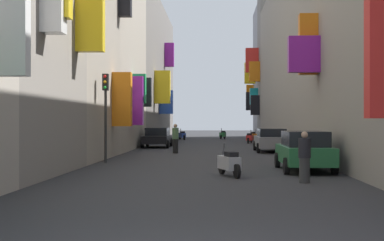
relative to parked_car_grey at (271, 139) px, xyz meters
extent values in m
plane|color=#2D2D30|center=(-3.80, 3.24, -0.76)|extent=(140.00, 140.00, 0.00)
cube|color=white|center=(-8.22, -20.74, 3.38)|extent=(1.16, 0.36, 2.43)
cube|color=yellow|center=(-8.27, -12.28, 4.96)|extent=(1.07, 0.45, 2.26)
cube|color=#9E9384|center=(-11.80, -6.65, 5.57)|extent=(6.00, 8.06, 12.66)
cube|color=black|center=(-8.46, -3.37, 7.76)|extent=(0.68, 0.61, 1.57)
cube|color=orange|center=(-8.30, -5.15, 2.27)|extent=(0.99, 0.55, 2.82)
cube|color=#9E9384|center=(-11.80, 2.65, 7.82)|extent=(6.00, 10.54, 17.16)
cube|color=purple|center=(-8.42, 0.90, 2.43)|extent=(0.76, 0.64, 3.10)
cube|color=green|center=(-8.37, 1.34, 3.22)|extent=(0.87, 0.52, 1.91)
cube|color=black|center=(-8.31, 3.31, 3.10)|extent=(0.99, 0.48, 1.98)
cube|color=slate|center=(-11.80, 20.58, 6.08)|extent=(6.00, 25.32, 13.67)
cube|color=yellow|center=(-8.11, 13.59, 4.12)|extent=(1.38, 0.61, 2.89)
cube|color=blue|center=(-8.16, 17.66, 2.95)|extent=(1.28, 0.64, 2.25)
cube|color=white|center=(-8.45, 16.41, 4.39)|extent=(0.70, 0.50, 1.74)
cube|color=purple|center=(-8.31, 22.57, 8.09)|extent=(0.98, 0.60, 2.49)
cube|color=gray|center=(4.20, 1.64, 5.75)|extent=(6.00, 40.95, 13.01)
cube|color=purple|center=(0.51, -9.06, 4.08)|extent=(1.38, 0.49, 1.60)
cube|color=orange|center=(0.79, -8.55, 4.60)|extent=(0.83, 0.51, 2.74)
cube|color=slate|center=(4.20, 24.23, 7.66)|extent=(6.00, 4.22, 16.83)
cube|color=red|center=(0.50, 24.68, 7.72)|extent=(1.40, 0.53, 2.64)
cube|color=orange|center=(0.63, 22.76, 6.32)|extent=(1.13, 0.47, 2.08)
cube|color=#19B2BF|center=(0.76, 25.47, 3.84)|extent=(0.88, 0.44, 1.81)
cube|color=black|center=(0.73, 23.34, 2.81)|extent=(0.93, 0.48, 2.09)
cube|color=gray|center=(4.20, 29.79, 6.75)|extent=(6.00, 6.90, 15.02)
cube|color=black|center=(0.73, 32.20, 3.56)|extent=(0.94, 0.54, 2.22)
cube|color=yellow|center=(0.57, 29.62, 6.76)|extent=(1.25, 0.64, 2.46)
cube|color=orange|center=(0.76, 32.32, 4.30)|extent=(0.88, 0.54, 2.55)
cube|color=slate|center=(0.00, 0.06, -0.14)|extent=(1.77, 4.45, 0.64)
cube|color=black|center=(0.00, -0.16, 0.43)|extent=(1.56, 2.49, 0.48)
cylinder|color=black|center=(-0.89, 1.53, -0.46)|extent=(0.18, 0.60, 0.60)
cylinder|color=black|center=(0.89, 1.53, -0.46)|extent=(0.18, 0.60, 0.60)
cylinder|color=black|center=(-0.89, -1.41, -0.46)|extent=(0.18, 0.60, 0.60)
cylinder|color=black|center=(0.89, -1.41, -0.46)|extent=(0.18, 0.60, 0.60)
cube|color=#236638|center=(-0.03, -12.34, -0.13)|extent=(1.70, 4.19, 0.65)
cube|color=black|center=(-0.03, -12.55, 0.47)|extent=(1.49, 2.35, 0.56)
cylinder|color=black|center=(-0.88, -10.96, -0.46)|extent=(0.18, 0.60, 0.60)
cylinder|color=black|center=(0.82, -10.96, -0.46)|extent=(0.18, 0.60, 0.60)
cylinder|color=black|center=(-0.88, -13.73, -0.46)|extent=(0.18, 0.60, 0.60)
cylinder|color=black|center=(0.82, -13.73, -0.46)|extent=(0.18, 0.60, 0.60)
cube|color=black|center=(-7.62, 5.13, -0.18)|extent=(1.77, 4.23, 0.55)
cube|color=black|center=(-7.62, 5.34, 0.37)|extent=(1.56, 2.37, 0.55)
cylinder|color=black|center=(-6.73, 3.73, -0.46)|extent=(0.18, 0.60, 0.60)
cylinder|color=black|center=(-8.50, 3.73, -0.46)|extent=(0.18, 0.60, 0.60)
cylinder|color=black|center=(-6.73, 6.52, -0.46)|extent=(0.18, 0.60, 0.60)
cylinder|color=black|center=(-8.50, 6.52, -0.46)|extent=(0.18, 0.60, 0.60)
cube|color=#287F3D|center=(-2.69, 22.90, -0.29)|extent=(0.74, 1.25, 0.45)
cube|color=black|center=(-2.63, 23.11, 0.01)|extent=(0.46, 0.63, 0.16)
cylinder|color=#4C4C51|center=(-2.85, 22.34, 0.03)|extent=(0.13, 0.28, 0.68)
cylinder|color=black|center=(-2.89, 22.20, -0.52)|extent=(0.23, 0.49, 0.48)
cylinder|color=black|center=(-2.49, 23.61, -0.52)|extent=(0.23, 0.49, 0.48)
cube|color=orange|center=(0.18, 17.54, -0.29)|extent=(0.71, 1.27, 0.45)
cube|color=black|center=(0.13, 17.76, 0.01)|extent=(0.44, 0.62, 0.16)
cylinder|color=#4C4C51|center=(0.32, 16.96, 0.03)|extent=(0.12, 0.28, 0.68)
cylinder|color=black|center=(0.36, 16.82, -0.52)|extent=(0.21, 0.49, 0.48)
cylinder|color=black|center=(0.00, 18.27, -0.52)|extent=(0.21, 0.49, 0.48)
cube|color=#2D4CAD|center=(-6.80, 20.17, -0.29)|extent=(0.84, 1.27, 0.45)
cube|color=black|center=(-6.73, 19.96, 0.01)|extent=(0.50, 0.64, 0.16)
cylinder|color=#4C4C51|center=(-7.02, 20.73, 0.03)|extent=(0.15, 0.28, 0.68)
cylinder|color=black|center=(-7.07, 20.86, -0.52)|extent=(0.27, 0.48, 0.48)
cylinder|color=black|center=(-6.54, 19.48, -0.52)|extent=(0.27, 0.48, 0.48)
cube|color=#ADADB2|center=(-2.93, -14.48, -0.29)|extent=(0.80, 1.27, 0.45)
cube|color=black|center=(-2.85, -14.69, 0.01)|extent=(0.48, 0.63, 0.16)
cylinder|color=#4C4C51|center=(-3.12, -13.92, 0.03)|extent=(0.15, 0.28, 0.68)
cylinder|color=black|center=(-3.17, -13.78, -0.52)|extent=(0.25, 0.49, 0.48)
cylinder|color=black|center=(-2.69, -15.19, -0.52)|extent=(0.25, 0.49, 0.48)
cube|color=red|center=(-0.52, 12.32, -0.29)|extent=(0.70, 1.11, 0.45)
cube|color=black|center=(-0.57, 12.13, 0.01)|extent=(0.46, 0.62, 0.16)
cylinder|color=#4C4C51|center=(-0.38, 12.82, 0.03)|extent=(0.13, 0.28, 0.68)
cylinder|color=black|center=(-0.35, 12.94, -0.52)|extent=(0.22, 0.49, 0.48)
cylinder|color=black|center=(-0.69, 11.70, -0.52)|extent=(0.22, 0.49, 0.48)
cylinder|color=#333333|center=(-0.66, -16.29, -0.38)|extent=(0.40, 0.40, 0.77)
cylinder|color=black|center=(-0.66, -16.29, 0.31)|extent=(0.48, 0.48, 0.61)
sphere|color=tan|center=(-0.66, -16.29, 0.72)|extent=(0.21, 0.21, 0.21)
cylinder|color=black|center=(-5.77, -1.73, -0.34)|extent=(0.34, 0.34, 0.84)
cylinder|color=#4C724C|center=(-5.77, -1.73, 0.41)|extent=(0.40, 0.40, 0.66)
sphere|color=tan|center=(-5.77, -1.73, 0.85)|extent=(0.23, 0.23, 0.23)
cylinder|color=#2D2D2D|center=(-8.37, -8.93, 0.88)|extent=(0.12, 0.12, 3.28)
cube|color=black|center=(-8.37, -8.93, 2.90)|extent=(0.26, 0.26, 0.75)
sphere|color=red|center=(-8.37, -9.07, 3.15)|extent=(0.14, 0.14, 0.14)
sphere|color=orange|center=(-8.37, -9.07, 2.90)|extent=(0.14, 0.14, 0.14)
sphere|color=green|center=(-8.37, -9.07, 2.65)|extent=(0.14, 0.14, 0.14)
camera|label=1|loc=(-3.36, -32.50, 1.14)|focal=49.22mm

